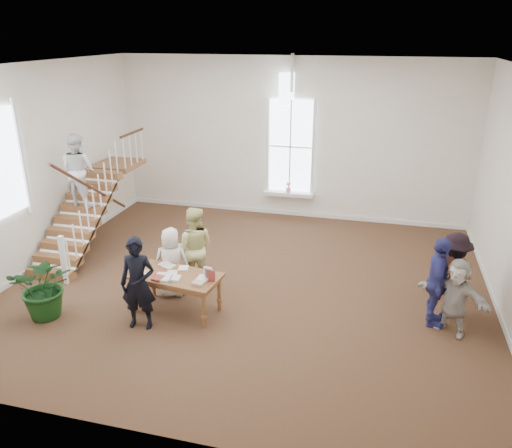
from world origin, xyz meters
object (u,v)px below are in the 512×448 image
(woman_cluster_a, at_px, (437,282))
(woman_cluster_c, at_px, (455,297))
(person_yellow, at_px, (194,247))
(side_chair, at_px, (446,272))
(police_officer, at_px, (138,284))
(floor_plant, at_px, (45,286))
(elderly_woman, at_px, (172,262))
(woman_cluster_b, at_px, (452,275))
(library_table, at_px, (176,279))

(woman_cluster_a, distance_m, woman_cluster_c, 0.39)
(person_yellow, height_order, side_chair, person_yellow)
(police_officer, distance_m, floor_plant, 1.90)
(police_officer, xyz_separation_m, side_chair, (5.53, 2.68, -0.39))
(person_yellow, bearing_deg, elderly_woman, 48.74)
(woman_cluster_b, relative_size, side_chair, 1.87)
(woman_cluster_c, bearing_deg, elderly_woman, -148.92)
(library_table, distance_m, side_chair, 5.47)
(elderly_woman, distance_m, side_chair, 5.62)
(woman_cluster_b, height_order, woman_cluster_c, woman_cluster_b)
(elderly_woman, distance_m, woman_cluster_c, 5.42)
(library_table, relative_size, elderly_woman, 1.22)
(elderly_woman, bearing_deg, side_chair, -177.01)
(elderly_woman, relative_size, person_yellow, 0.83)
(person_yellow, height_order, woman_cluster_c, person_yellow)
(person_yellow, height_order, woman_cluster_b, person_yellow)
(person_yellow, bearing_deg, library_table, 82.56)
(library_table, height_order, woman_cluster_b, woman_cluster_b)
(woman_cluster_c, relative_size, floor_plant, 1.14)
(woman_cluster_c, bearing_deg, woman_cluster_a, 178.42)
(police_officer, xyz_separation_m, woman_cluster_c, (5.52, 1.20, -0.16))
(woman_cluster_b, bearing_deg, police_officer, -47.20)
(elderly_woman, xyz_separation_m, woman_cluster_b, (5.42, 0.60, 0.10))
(woman_cluster_b, distance_m, floor_plant, 7.66)
(person_yellow, distance_m, floor_plant, 2.95)
(woman_cluster_b, xyz_separation_m, side_chair, (0.00, 0.83, -0.35))
(side_chair, bearing_deg, floor_plant, -156.02)
(elderly_woman, distance_m, woman_cluster_a, 5.12)
(library_table, xyz_separation_m, elderly_woman, (-0.36, 0.61, 0.03))
(police_officer, distance_m, elderly_woman, 1.26)
(library_table, distance_m, floor_plant, 2.46)
(woman_cluster_b, bearing_deg, side_chair, -156.04)
(police_officer, height_order, elderly_woman, police_officer)
(side_chair, bearing_deg, library_table, -154.81)
(police_officer, relative_size, person_yellow, 1.00)
(police_officer, relative_size, side_chair, 1.98)
(woman_cluster_a, bearing_deg, person_yellow, 88.39)
(police_officer, xyz_separation_m, person_yellow, (0.40, 1.75, 0.00))
(elderly_woman, bearing_deg, floor_plant, 22.80)
(floor_plant, xyz_separation_m, side_chair, (7.40, 2.79, -0.15))
(woman_cluster_b, bearing_deg, woman_cluster_c, 24.25)
(woman_cluster_b, height_order, floor_plant, woman_cluster_b)
(woman_cluster_c, xyz_separation_m, side_chair, (0.00, 1.48, -0.24))
(police_officer, xyz_separation_m, floor_plant, (-1.88, -0.11, -0.24))
(elderly_woman, xyz_separation_m, woman_cluster_c, (5.42, -0.05, -0.01))
(person_yellow, xyz_separation_m, floor_plant, (-2.28, -1.86, -0.24))
(person_yellow, height_order, woman_cluster_a, person_yellow)
(woman_cluster_b, bearing_deg, woman_cluster_a, -9.97)
(police_officer, xyz_separation_m, woman_cluster_a, (5.21, 1.40, -0.01))
(floor_plant, bearing_deg, elderly_woman, 34.58)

